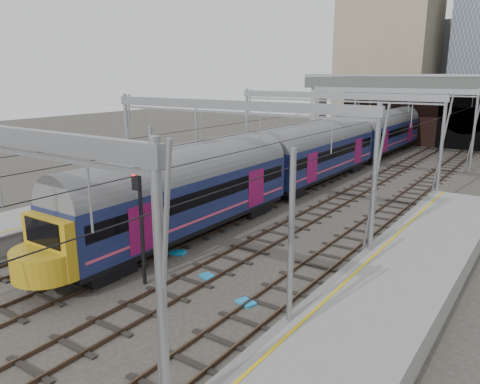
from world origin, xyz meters
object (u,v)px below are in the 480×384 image
Objects in this scene: relay_cabinet at (32,239)px; signal_near_centre at (140,213)px; train_main at (358,140)px; train_second at (329,138)px.

signal_near_centre is at bearing -20.08° from relay_cabinet.
signal_near_centre is 4.64× the size of relay_cabinet.
train_main is 32.49m from signal_near_centre.
relay_cabinet is (-1.80, -34.43, -1.85)m from train_second.
signal_near_centre is at bearing -79.45° from train_second.
train_second is 34.74m from signal_near_centre.
signal_near_centre is (6.36, -34.14, 0.92)m from train_second.
relay_cabinet is (-5.80, -32.68, -2.08)m from train_main.
relay_cabinet is at bearing -100.06° from train_main.
train_second is at bearing 156.44° from train_main.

